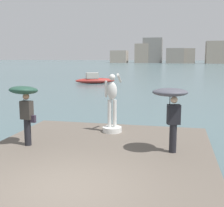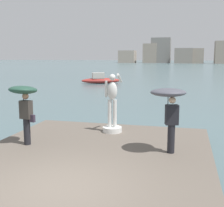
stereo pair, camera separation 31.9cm
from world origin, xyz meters
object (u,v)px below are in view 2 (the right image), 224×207
Objects in this scene: onlooker_left at (24,99)px; onlooker_right at (169,101)px; statue_white_figure at (112,111)px; boat_mid at (101,80)px.

onlooker_right is (4.66, 0.26, 0.06)m from onlooker_left.
statue_white_figure is at bearing 43.38° from onlooker_left.
statue_white_figure reaches higher than onlooker_left.
onlooker_left is at bearing -136.62° from statue_white_figure.
statue_white_figure reaches higher than boat_mid.
onlooker_right is at bearing -41.81° from statue_white_figure.
statue_white_figure reaches higher than onlooker_right.
statue_white_figure is 3.39m from onlooker_left.
onlooker_right is at bearing -69.42° from boat_mid.
statue_white_figure is 25.39m from boat_mid.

